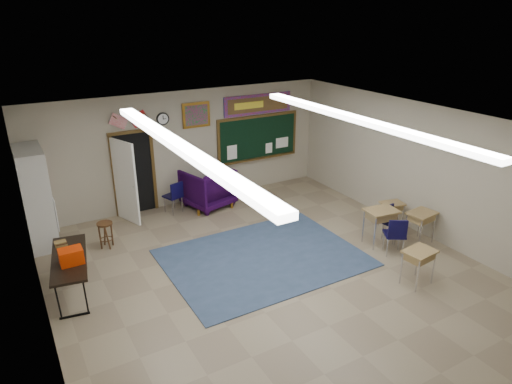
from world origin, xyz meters
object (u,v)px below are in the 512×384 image
student_desk_front_left (380,225)px  wingback_armchair (208,187)px  folding_table (72,273)px  student_desk_front_right (391,213)px  wooden_stool (106,235)px

student_desk_front_left → wingback_armchair: bearing=128.9°
wingback_armchair → student_desk_front_left: size_ratio=1.39×
wingback_armchair → student_desk_front_left: wingback_armchair is taller
wingback_armchair → folding_table: size_ratio=0.62×
wingback_armchair → student_desk_front_right: bearing=119.0°
wingback_armchair → folding_table: 4.55m
student_desk_front_left → wooden_stool: 6.03m
wingback_armchair → student_desk_front_right: 4.69m
student_desk_front_left → student_desk_front_right: student_desk_front_left is taller
wingback_armchair → student_desk_front_right: wingback_armchair is taller
wingback_armchair → folding_table: wingback_armchair is taller
student_desk_front_right → wooden_stool: (-6.16, 2.37, -0.04)m
folding_table → wooden_stool: bearing=66.6°
folding_table → student_desk_front_left: bearing=-3.3°
student_desk_front_right → wooden_stool: bearing=170.8°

